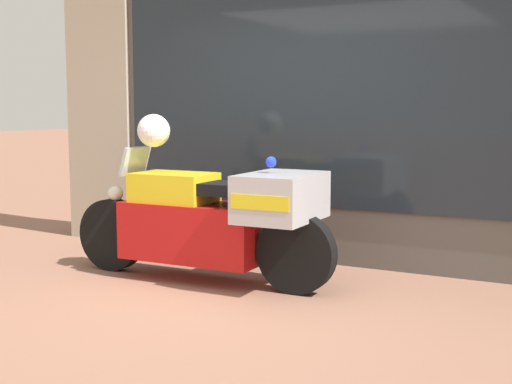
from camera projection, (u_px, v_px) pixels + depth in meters
name	position (u px, v px, depth m)	size (l,w,h in m)	color
ground_plane	(206.00, 307.00, 5.38)	(60.00, 60.00, 0.00)	#8E604C
shop_building	(278.00, 61.00, 7.08)	(5.89, 0.55, 3.90)	#56514C
window_display	(347.00, 211.00, 6.94)	(4.59, 0.30, 2.09)	slate
paramedic_motorcycle	(215.00, 217.00, 6.05)	(2.52, 0.80, 1.15)	black
white_helmet	(154.00, 131.00, 6.24)	(0.29, 0.29, 0.29)	white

